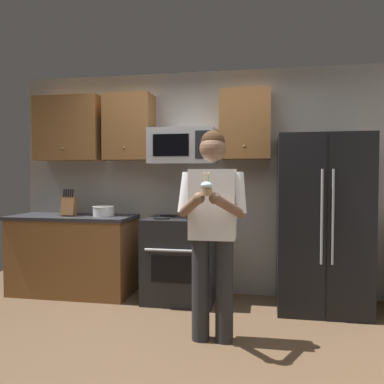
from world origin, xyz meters
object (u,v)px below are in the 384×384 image
microwave (183,146)px  cupcake (207,188)px  bowl_large_white (104,211)px  knife_block (69,206)px  refrigerator (322,223)px  oven_range (181,259)px  person (212,223)px

microwave → cupcake: (0.50, -1.50, -0.43)m
bowl_large_white → cupcake: cupcake is taller
microwave → knife_block: (-1.31, -0.15, -0.68)m
microwave → refrigerator: bearing=-6.0°
oven_range → bowl_large_white: size_ratio=3.71×
refrigerator → bowl_large_white: 2.42m
oven_range → refrigerator: size_ratio=0.52×
microwave → oven_range: bearing=-90.0°
person → cupcake: bearing=-90.0°
knife_block → cupcake: size_ratio=1.84×
cupcake → bowl_large_white: bearing=135.3°
person → refrigerator: bearing=45.2°
bowl_large_white → person: person is taller
refrigerator → knife_block: bearing=179.8°
bowl_large_white → cupcake: bearing=-44.7°
refrigerator → person: size_ratio=1.02×
knife_block → person: 2.08m
oven_range → cupcake: 1.68m
oven_range → cupcake: size_ratio=5.36×
oven_range → knife_block: 1.43m
refrigerator → person: refrigerator is taller
refrigerator → oven_range: bearing=178.5°
microwave → refrigerator: microwave is taller
bowl_large_white → cupcake: (1.42, -1.40, 0.31)m
oven_range → microwave: bearing=90.0°
oven_range → bowl_large_white: bearing=178.3°
cupcake → knife_block: bearing=143.4°
oven_range → microwave: 1.26m
refrigerator → person: 1.42m
oven_range → refrigerator: bearing=-1.5°
oven_range → microwave: size_ratio=1.26×
person → oven_range: bearing=115.4°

